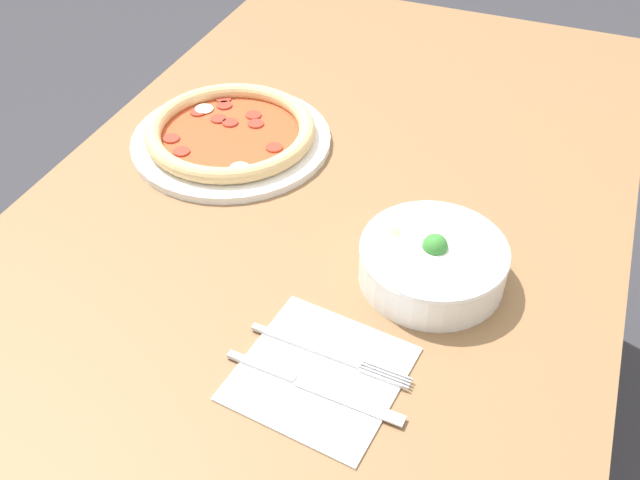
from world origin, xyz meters
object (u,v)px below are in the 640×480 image
knife (305,383)px  fork (327,353)px  pizza (231,134)px  bowl (433,260)px

knife → fork: bearing=85.1°
pizza → fork: pizza is taller
fork → bowl: bearing=69.1°
pizza → knife: (0.40, 0.30, -0.01)m
bowl → knife: bearing=-21.3°
bowl → knife: bowl is taller
bowl → pizza: bearing=-115.7°
pizza → fork: bearing=40.7°
pizza → fork: size_ratio=1.60×
fork → knife: 0.05m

